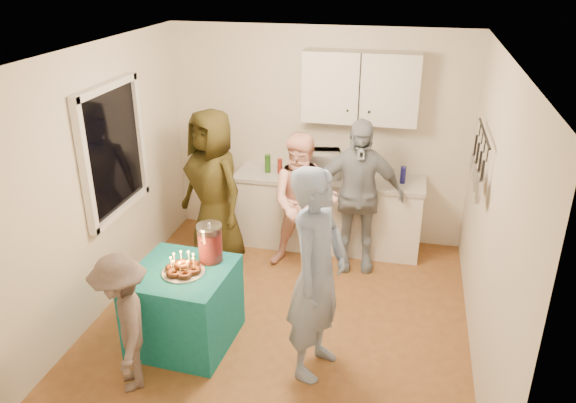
% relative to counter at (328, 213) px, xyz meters
% --- Properties ---
extents(floor, '(4.00, 4.00, 0.00)m').
position_rel_counter_xyz_m(floor, '(-0.20, -1.70, -0.43)').
color(floor, brown).
rests_on(floor, ground).
extents(ceiling, '(4.00, 4.00, 0.00)m').
position_rel_counter_xyz_m(ceiling, '(-0.20, -1.70, 2.17)').
color(ceiling, white).
rests_on(ceiling, floor).
extents(back_wall, '(3.60, 3.60, 0.00)m').
position_rel_counter_xyz_m(back_wall, '(-0.20, 0.30, 0.87)').
color(back_wall, silver).
rests_on(back_wall, floor).
extents(left_wall, '(4.00, 4.00, 0.00)m').
position_rel_counter_xyz_m(left_wall, '(-2.00, -1.70, 0.87)').
color(left_wall, silver).
rests_on(left_wall, floor).
extents(right_wall, '(4.00, 4.00, 0.00)m').
position_rel_counter_xyz_m(right_wall, '(1.60, -1.70, 0.87)').
color(right_wall, silver).
rests_on(right_wall, floor).
extents(window_night, '(0.04, 1.00, 1.20)m').
position_rel_counter_xyz_m(window_night, '(-1.97, -1.40, 1.12)').
color(window_night, black).
rests_on(window_night, left_wall).
extents(counter, '(2.20, 0.58, 0.86)m').
position_rel_counter_xyz_m(counter, '(0.00, 0.00, 0.00)').
color(counter, white).
rests_on(counter, floor).
extents(countertop, '(2.24, 0.62, 0.05)m').
position_rel_counter_xyz_m(countertop, '(0.00, -0.00, 0.46)').
color(countertop, beige).
rests_on(countertop, counter).
extents(upper_cabinet, '(1.30, 0.30, 0.80)m').
position_rel_counter_xyz_m(upper_cabinet, '(0.30, 0.15, 1.52)').
color(upper_cabinet, white).
rests_on(upper_cabinet, back_wall).
extents(pot_rack, '(0.12, 1.00, 0.60)m').
position_rel_counter_xyz_m(pot_rack, '(1.52, -1.00, 1.17)').
color(pot_rack, black).
rests_on(pot_rack, right_wall).
extents(microwave, '(0.60, 0.47, 0.30)m').
position_rel_counter_xyz_m(microwave, '(-0.15, 0.00, 0.63)').
color(microwave, white).
rests_on(microwave, countertop).
extents(party_table, '(0.90, 0.90, 0.76)m').
position_rel_counter_xyz_m(party_table, '(-0.99, -2.17, -0.05)').
color(party_table, '#12757A').
rests_on(party_table, floor).
extents(donut_cake, '(0.38, 0.38, 0.18)m').
position_rel_counter_xyz_m(donut_cake, '(-0.95, -2.20, 0.42)').
color(donut_cake, '#381C0C').
rests_on(donut_cake, party_table).
extents(punch_jar, '(0.22, 0.22, 0.34)m').
position_rel_counter_xyz_m(punch_jar, '(-0.79, -1.94, 0.50)').
color(punch_jar, red).
rests_on(punch_jar, party_table).
extents(man_birthday, '(0.61, 0.77, 1.87)m').
position_rel_counter_xyz_m(man_birthday, '(0.25, -2.26, 0.50)').
color(man_birthday, '#879DC4').
rests_on(man_birthday, floor).
extents(woman_back_left, '(1.06, 0.95, 1.82)m').
position_rel_counter_xyz_m(woman_back_left, '(-1.23, -0.63, 0.48)').
color(woman_back_left, '#544A18').
rests_on(woman_back_left, floor).
extents(woman_back_center, '(0.85, 0.71, 1.58)m').
position_rel_counter_xyz_m(woman_back_center, '(-0.20, -0.55, 0.36)').
color(woman_back_center, '#FF9385').
rests_on(woman_back_center, floor).
extents(woman_back_right, '(1.08, 0.57, 1.75)m').
position_rel_counter_xyz_m(woman_back_right, '(0.37, -0.43, 0.45)').
color(woman_back_right, '#102336').
rests_on(woman_back_right, floor).
extents(child_near_left, '(0.80, 0.91, 1.22)m').
position_rel_counter_xyz_m(child_near_left, '(-1.22, -2.81, 0.18)').
color(child_near_left, '#534642').
rests_on(child_near_left, floor).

